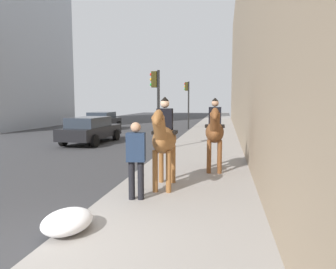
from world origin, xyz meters
name	(u,v)px	position (x,y,z in m)	size (l,w,h in m)	color
sidewalk_slab	(153,262)	(0.00, -1.74, 0.06)	(120.00, 3.47, 0.12)	gray
mounted_horse_near	(164,138)	(3.45, -1.22, 1.36)	(2.15, 0.63, 2.26)	brown
mounted_horse_far	(215,131)	(5.64, -2.37, 1.37)	(2.15, 0.62, 2.26)	brown
pedestrian_greeting	(136,155)	(2.45, -0.79, 1.10)	(0.31, 0.43, 1.70)	black
car_near_lane	(91,129)	(11.76, 4.50, 0.76)	(4.62, 2.08, 1.44)	black
car_mid_lane	(103,120)	(19.65, 7.05, 0.76)	(4.30, 2.22, 1.44)	black
traffic_light_near_curb	(156,97)	(9.47, 0.32, 2.45)	(0.20, 0.44, 3.63)	black
traffic_light_far_curb	(188,97)	(21.57, 0.38, 2.62)	(0.20, 0.44, 3.92)	black
snow_pile_near	(67,221)	(0.61, -0.15, 0.29)	(1.00, 0.77, 0.35)	white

